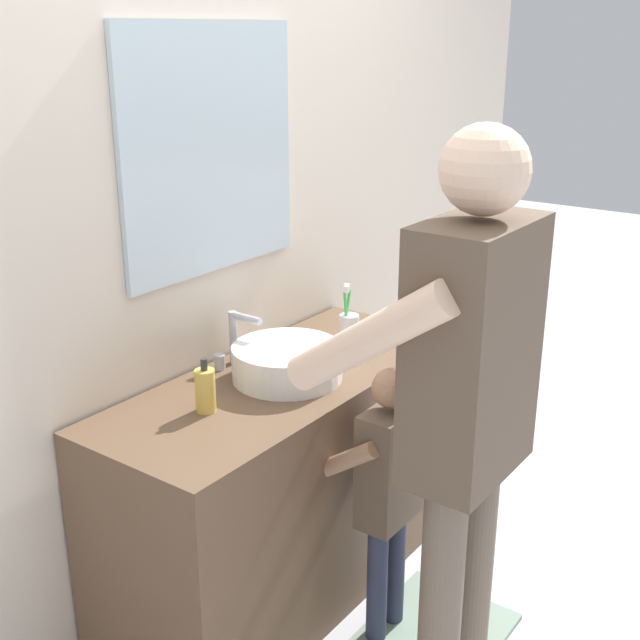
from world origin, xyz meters
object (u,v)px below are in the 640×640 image
Objects in this scene: soap_bottle at (205,390)px; toothbrush_cup at (349,326)px; child_toddler at (387,482)px; adult_parent at (464,387)px.

toothbrush_cup is at bearing -0.76° from soap_bottle.
toothbrush_cup is at bearing 46.05° from child_toddler.
soap_bottle is at bearing 127.55° from child_toddler.
toothbrush_cup is 1.25× the size of soap_bottle.
adult_parent reaches higher than toothbrush_cup.
toothbrush_cup is 0.65m from child_toddler.
adult_parent is at bearing -113.28° from child_toddler.
child_toddler is 0.55m from adult_parent.
child_toddler is at bearing 66.72° from adult_parent.
toothbrush_cup reaches higher than child_toddler.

